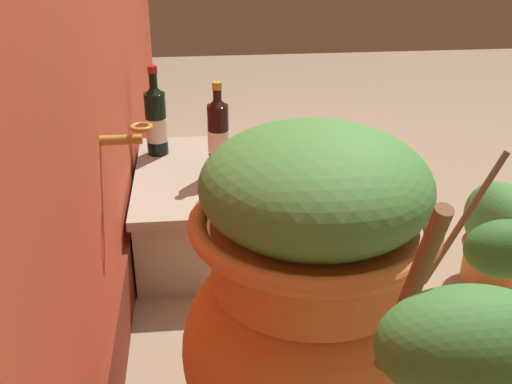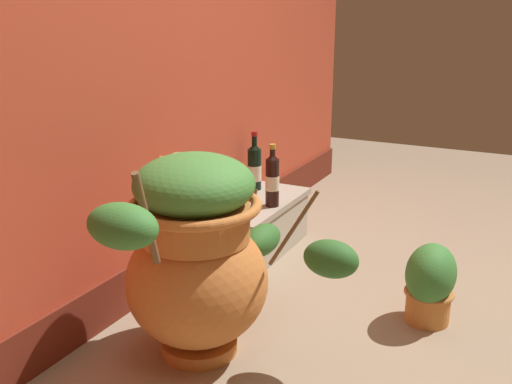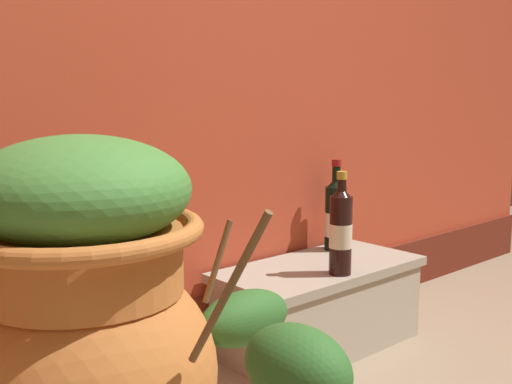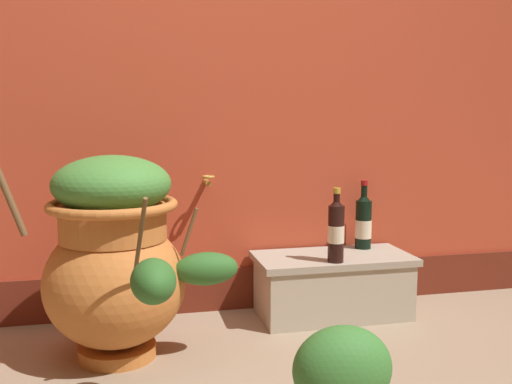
{
  "view_description": "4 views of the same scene",
  "coord_description": "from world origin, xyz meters",
  "px_view_note": "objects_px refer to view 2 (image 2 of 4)",
  "views": [
    {
      "loc": [
        -1.44,
        0.88,
        1.13
      ],
      "look_at": [
        -0.05,
        0.73,
        0.47
      ],
      "focal_mm": 43.3,
      "sensor_mm": 36.0,
      "label": 1
    },
    {
      "loc": [
        -2.07,
        -0.42,
        1.24
      ],
      "look_at": [
        0.16,
        0.72,
        0.46
      ],
      "focal_mm": 40.95,
      "sensor_mm": 36.0,
      "label": 2
    },
    {
      "loc": [
        -0.98,
        -0.46,
        0.85
      ],
      "look_at": [
        0.07,
        0.71,
        0.6
      ],
      "focal_mm": 44.6,
      "sensor_mm": 36.0,
      "label": 3
    },
    {
      "loc": [
        -0.37,
        -1.46,
        0.91
      ],
      "look_at": [
        0.14,
        0.8,
        0.6
      ],
      "focal_mm": 39.77,
      "sensor_mm": 36.0,
      "label": 4
    }
  ],
  "objects_px": {
    "terracotta_urn": "(199,255)",
    "wine_bottle_middle": "(254,166)",
    "potted_shrub": "(430,282)",
    "wine_bottle_left": "(272,179)"
  },
  "relations": [
    {
      "from": "terracotta_urn",
      "to": "wine_bottle_left",
      "type": "bearing_deg",
      "value": 9.05
    },
    {
      "from": "wine_bottle_middle",
      "to": "terracotta_urn",
      "type": "bearing_deg",
      "value": -162.46
    },
    {
      "from": "terracotta_urn",
      "to": "potted_shrub",
      "type": "relative_size",
      "value": 2.96
    },
    {
      "from": "terracotta_urn",
      "to": "wine_bottle_middle",
      "type": "bearing_deg",
      "value": 17.54
    },
    {
      "from": "wine_bottle_middle",
      "to": "potted_shrub",
      "type": "bearing_deg",
      "value": -116.02
    },
    {
      "from": "terracotta_urn",
      "to": "potted_shrub",
      "type": "height_order",
      "value": "terracotta_urn"
    },
    {
      "from": "terracotta_urn",
      "to": "wine_bottle_middle",
      "type": "height_order",
      "value": "terracotta_urn"
    },
    {
      "from": "potted_shrub",
      "to": "wine_bottle_left",
      "type": "bearing_deg",
      "value": 70.47
    },
    {
      "from": "wine_bottle_left",
      "to": "wine_bottle_middle",
      "type": "relative_size",
      "value": 0.99
    },
    {
      "from": "terracotta_urn",
      "to": "wine_bottle_middle",
      "type": "distance_m",
      "value": 1.2
    }
  ]
}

